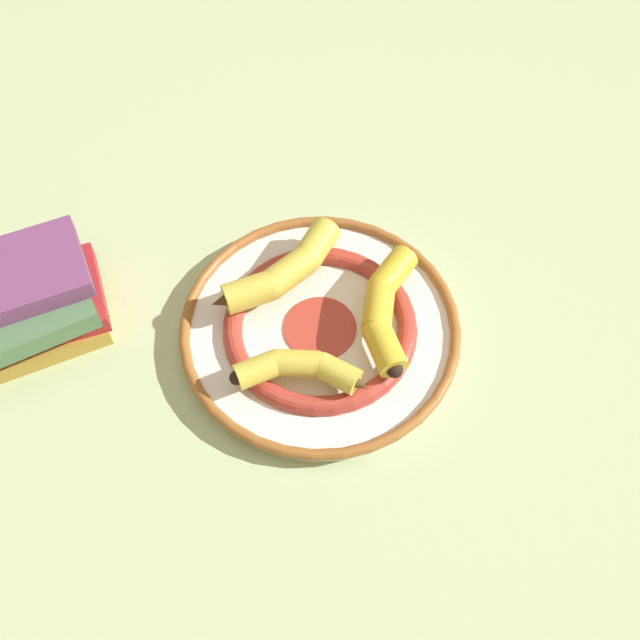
{
  "coord_description": "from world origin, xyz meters",
  "views": [
    {
      "loc": [
        0.44,
        -0.06,
        0.82
      ],
      "look_at": [
        -0.03,
        0.01,
        0.04
      ],
      "focal_mm": 42.0,
      "sensor_mm": 36.0,
      "label": 1
    }
  ],
  "objects": [
    {
      "name": "ground_plane",
      "position": [
        0.0,
        0.0,
        0.0
      ],
      "size": [
        2.8,
        2.8,
        0.0
      ],
      "primitive_type": "plane",
      "color": "#B2C693"
    },
    {
      "name": "decorative_bowl",
      "position": [
        -0.03,
        0.01,
        0.02
      ],
      "size": [
        0.35,
        0.35,
        0.04
      ],
      "color": "white",
      "rests_on": "ground_plane"
    },
    {
      "name": "banana_a",
      "position": [
        -0.03,
        0.09,
        0.06
      ],
      "size": [
        0.19,
        0.1,
        0.04
      ],
      "rotation": [
        0.0,
        0.0,
        -0.29
      ],
      "color": "gold",
      "rests_on": "decorative_bowl"
    },
    {
      "name": "banana_b",
      "position": [
        0.04,
        -0.02,
        0.05
      ],
      "size": [
        0.08,
        0.16,
        0.03
      ],
      "rotation": [
        0.0,
        0.0,
        -1.77
      ],
      "color": "gold",
      "rests_on": "decorative_bowl"
    },
    {
      "name": "banana_c",
      "position": [
        -0.1,
        -0.02,
        0.06
      ],
      "size": [
        0.12,
        0.18,
        0.04
      ],
      "rotation": [
        0.0,
        0.0,
        -4.13
      ],
      "color": "gold",
      "rests_on": "decorative_bowl"
    },
    {
      "name": "book_stack",
      "position": [
        -0.11,
        -0.35,
        0.05
      ],
      "size": [
        0.2,
        0.22,
        0.11
      ],
      "rotation": [
        0.0,
        0.0,
        4.91
      ],
      "color": "#B28933",
      "rests_on": "ground_plane"
    }
  ]
}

